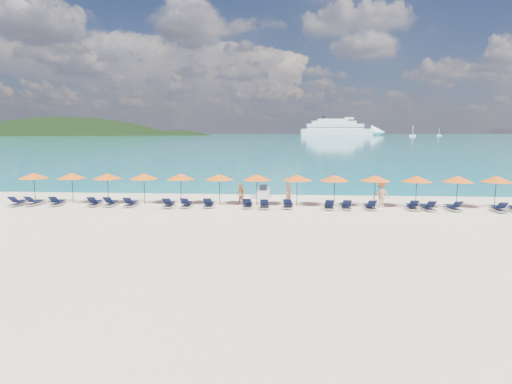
{
  "coord_description": "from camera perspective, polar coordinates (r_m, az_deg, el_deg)",
  "views": [
    {
      "loc": [
        2.07,
        -25.36,
        5.22
      ],
      "look_at": [
        0.0,
        3.0,
        1.2
      ],
      "focal_mm": 30.0,
      "sensor_mm": 36.0,
      "label": 1
    }
  ],
  "objects": [
    {
      "name": "umbrella_3",
      "position": [
        32.07,
        -14.74,
        2.05
      ],
      "size": [
        2.1,
        2.1,
        2.28
      ],
      "color": "black",
      "rests_on": "ground"
    },
    {
      "name": "ground",
      "position": [
        25.97,
        -0.48,
        -3.55
      ],
      "size": [
        1400.0,
        1400.0,
        0.0
      ],
      "primitive_type": "plane",
      "color": "beige"
    },
    {
      "name": "sailboat_near",
      "position": [
        505.32,
        20.15,
        7.12
      ],
      "size": [
        6.82,
        2.27,
        12.51
      ],
      "color": "white",
      "rests_on": "ground"
    },
    {
      "name": "lounger_6",
      "position": [
        30.28,
        -11.55,
        -1.59
      ],
      "size": [
        0.67,
        1.72,
        0.66
      ],
      "rotation": [
        0.0,
        0.0,
        0.03
      ],
      "color": "silver",
      "rests_on": "ground"
    },
    {
      "name": "umbrella_8",
      "position": [
        30.34,
        10.45,
        1.85
      ],
      "size": [
        2.1,
        2.1,
        2.28
      ],
      "color": "black",
      "rests_on": "ground"
    },
    {
      "name": "beachgoer_a",
      "position": [
        30.85,
        4.33,
        -0.24
      ],
      "size": [
        0.67,
        0.67,
        1.57
      ],
      "primitive_type": "imported",
      "rotation": [
        0.0,
        0.0,
        0.77
      ],
      "color": "tan",
      "rests_on": "ground"
    },
    {
      "name": "headland_small",
      "position": [
        606.13,
        -10.39,
        4.12
      ],
      "size": [
        162.0,
        126.0,
        85.5
      ],
      "color": "black",
      "rests_on": "ground"
    },
    {
      "name": "lounger_13",
      "position": [
        29.57,
        11.92,
        -1.83
      ],
      "size": [
        0.65,
        1.71,
        0.66
      ],
      "rotation": [
        0.0,
        0.0,
        -0.02
      ],
      "color": "silver",
      "rests_on": "ground"
    },
    {
      "name": "umbrella_4",
      "position": [
        31.3,
        -10.02,
        2.05
      ],
      "size": [
        2.1,
        2.1,
        2.28
      ],
      "color": "black",
      "rests_on": "ground"
    },
    {
      "name": "umbrella_9",
      "position": [
        30.88,
        15.63,
        1.8
      ],
      "size": [
        2.1,
        2.1,
        2.28
      ],
      "color": "black",
      "rests_on": "ground"
    },
    {
      "name": "lounger_17",
      "position": [
        31.3,
        24.8,
        -1.86
      ],
      "size": [
        0.79,
        1.75,
        0.66
      ],
      "rotation": [
        0.0,
        0.0,
        0.1
      ],
      "color": "silver",
      "rests_on": "ground"
    },
    {
      "name": "lounger_12",
      "position": [
        29.38,
        9.7,
        -1.84
      ],
      "size": [
        0.7,
        1.73,
        0.66
      ],
      "rotation": [
        0.0,
        0.0,
        -0.05
      ],
      "color": "silver",
      "rests_on": "ground"
    },
    {
      "name": "umbrella_2",
      "position": [
        32.91,
        -19.2,
        2.02
      ],
      "size": [
        2.1,
        2.1,
        2.28
      ],
      "color": "black",
      "rests_on": "ground"
    },
    {
      "name": "sea",
      "position": [
        685.38,
        4.04,
        7.6
      ],
      "size": [
        1600.0,
        1300.0,
        0.01
      ],
      "primitive_type": "cube",
      "color": "#1FA9B2",
      "rests_on": "ground"
    },
    {
      "name": "umbrella_5",
      "position": [
        30.66,
        -4.91,
        2.02
      ],
      "size": [
        2.1,
        2.1,
        2.28
      ],
      "color": "black",
      "rests_on": "ground"
    },
    {
      "name": "umbrella_11",
      "position": [
        32.35,
        25.32,
        1.59
      ],
      "size": [
        2.1,
        2.1,
        2.28
      ],
      "color": "black",
      "rests_on": "ground"
    },
    {
      "name": "lounger_11",
      "position": [
        29.39,
        4.3,
        -1.74
      ],
      "size": [
        0.76,
        1.75,
        0.66
      ],
      "rotation": [
        0.0,
        0.0,
        -0.08
      ],
      "color": "silver",
      "rests_on": "ground"
    },
    {
      "name": "lounger_18",
      "position": [
        32.22,
        29.62,
        -1.92
      ],
      "size": [
        0.76,
        1.75,
        0.66
      ],
      "rotation": [
        0.0,
        0.0,
        -0.08
      ],
      "color": "silver",
      "rests_on": "ground"
    },
    {
      "name": "lounger_1",
      "position": [
        34.32,
        -27.42,
        -1.22
      ],
      "size": [
        0.77,
        1.75,
        0.66
      ],
      "rotation": [
        0.0,
        0.0,
        -0.09
      ],
      "color": "silver",
      "rests_on": "ground"
    },
    {
      "name": "lounger_5",
      "position": [
        31.26,
        -16.34,
        -1.46
      ],
      "size": [
        0.67,
        1.72,
        0.66
      ],
      "rotation": [
        0.0,
        0.0,
        -0.03
      ],
      "color": "silver",
      "rests_on": "ground"
    },
    {
      "name": "lounger_4",
      "position": [
        31.94,
        -18.77,
        -1.36
      ],
      "size": [
        0.65,
        1.71,
        0.66
      ],
      "rotation": [
        0.0,
        0.0,
        0.02
      ],
      "color": "silver",
      "rests_on": "ground"
    },
    {
      "name": "lounger_7",
      "position": [
        30.08,
        -9.22,
        -1.6
      ],
      "size": [
        0.65,
        1.71,
        0.66
      ],
      "rotation": [
        0.0,
        0.0,
        -0.02
      ],
      "color": "silver",
      "rests_on": "ground"
    },
    {
      "name": "lounger_2",
      "position": [
        33.55,
        -24.96,
        -1.25
      ],
      "size": [
        0.75,
        1.74,
        0.66
      ],
      "rotation": [
        0.0,
        0.0,
        0.08
      ],
      "color": "silver",
      "rests_on": "ground"
    },
    {
      "name": "lounger_10",
      "position": [
        29.2,
        1.15,
        -1.78
      ],
      "size": [
        0.66,
        1.71,
        0.66
      ],
      "rotation": [
        0.0,
        0.0,
        0.02
      ],
      "color": "silver",
      "rests_on": "ground"
    },
    {
      "name": "umbrella_7",
      "position": [
        30.21,
        5.51,
        1.93
      ],
      "size": [
        2.1,
        2.1,
        2.28
      ],
      "color": "black",
      "rests_on": "ground"
    },
    {
      "name": "umbrella_1",
      "position": [
        34.09,
        -23.36,
        2.0
      ],
      "size": [
        2.1,
        2.1,
        2.28
      ],
      "color": "black",
      "rests_on": "ground"
    },
    {
      "name": "lounger_8",
      "position": [
        29.85,
        -6.31,
        -1.61
      ],
      "size": [
        0.68,
        1.72,
        0.66
      ],
      "rotation": [
        0.0,
        0.0,
        0.04
      ],
      "color": "silver",
      "rests_on": "ground"
    },
    {
      "name": "lounger_9",
      "position": [
        29.51,
        -1.13,
        -1.68
      ],
      "size": [
        0.63,
        1.7,
        0.66
      ],
      "rotation": [
        0.0,
        0.0,
        0.01
      ],
      "color": "silver",
      "rests_on": "ground"
    },
    {
      "name": "lounger_15",
      "position": [
        30.64,
        20.08,
        -1.81
      ],
      "size": [
        0.72,
        1.73,
        0.66
      ],
      "rotation": [
        0.0,
        0.0,
        -0.06
      ],
      "color": "silver",
      "rests_on": "ground"
    },
    {
      "name": "sailboat_far",
      "position": [
        577.75,
        23.21,
        6.99
      ],
      "size": [
        5.54,
        1.85,
        10.16
      ],
      "color": "white",
      "rests_on": "ground"
    },
    {
      "name": "umbrella_0",
      "position": [
        35.46,
        -27.52,
        1.95
      ],
      "size": [
        2.1,
        2.1,
        2.28
      ],
      "color": "black",
      "rests_on": "ground"
    },
    {
      "name": "lounger_16",
      "position": [
        30.73,
        21.92,
        -1.88
      ],
      "size": [
        0.74,
        1.74,
        0.66
      ],
      "rotation": [
        0.0,
        0.0,
        0.07
      ],
      "color": "silver",
      "rests_on": "ground"
    },
    {
      "name": "jetski",
      "position": [
        34.43,
        0.98,
        -0.04
      ],
      "size": [
        1.01,
        2.58,
        0.91
      ],
      "rotation": [
        0.0,
        0.0,
        -0.02
      ],
      "color": "silver",
      "rests_on": "ground"
    },
    {
      "name": "cruise_ship",
      "position": [
        614.37,
        11.61,
        8.2
      ],
      "size": [
        118.26,
        25.76,
        32.67
      ],
      "rotation": [
        0.0,
        0.0,
        0.06
      ],
      "color": "white",
      "rests_on": "ground"
    },
    {
      "name": "beachgoer_c",
      "position": [
        30.84,
        16.34,
        -0.31
      ],
      "size": [
        1.21,
        0.63,
        1.82
      ],
      "primitive_type": "imported",
      "rotation": [
        0.0,
        0.0,
        3.21
      ],
      "color": "tan",
      "rests_on": "ground"
    },
    {
      "name": "umbrella_6",
      "position": [
        30.36,
        0.11,
        1.99
      ],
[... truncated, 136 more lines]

